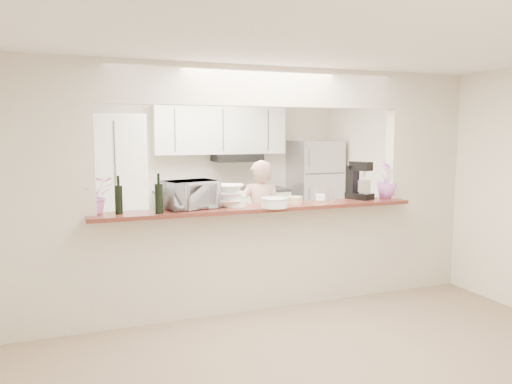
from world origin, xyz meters
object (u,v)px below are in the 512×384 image
person (260,219)px  refrigerator (315,192)px  toaster_oven (191,195)px  stand_mixer (359,182)px

person → refrigerator: bearing=-119.4°
toaster_oven → person: size_ratio=0.34×
refrigerator → person: bearing=-135.5°
refrigerator → person: (-1.61, -1.58, -0.11)m
toaster_oven → stand_mixer: stand_mixer is taller
toaster_oven → person: 1.61m
refrigerator → stand_mixer: (-0.81, -2.59, 0.43)m
refrigerator → person: size_ratio=1.15×
refrigerator → stand_mixer: 2.74m
toaster_oven → stand_mixer: (1.94, 0.01, 0.05)m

